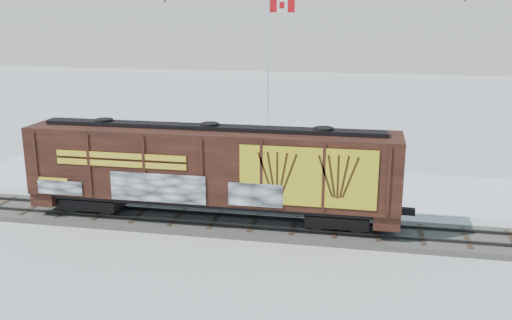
% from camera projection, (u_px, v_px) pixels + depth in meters
% --- Properties ---
extents(ground, '(500.00, 500.00, 0.00)m').
position_uv_depth(ground, '(254.00, 228.00, 28.24)').
color(ground, white).
rests_on(ground, ground).
extents(rail_track, '(50.00, 3.40, 0.43)m').
position_uv_depth(rail_track, '(254.00, 225.00, 28.20)').
color(rail_track, '#59544C').
rests_on(rail_track, ground).
extents(parking_strip, '(40.00, 8.00, 0.03)m').
position_uv_depth(parking_strip, '(278.00, 184.00, 35.35)').
color(parking_strip, white).
rests_on(parking_strip, ground).
extents(hopper_railcar, '(18.22, 3.06, 4.67)m').
position_uv_depth(hopper_railcar, '(211.00, 167.00, 27.88)').
color(hopper_railcar, black).
rests_on(hopper_railcar, rail_track).
extents(flagpole, '(2.30, 0.90, 11.52)m').
position_uv_depth(flagpole, '(270.00, 98.00, 41.44)').
color(flagpole, silver).
rests_on(flagpole, ground).
extents(car_silver, '(4.71, 2.30, 1.55)m').
position_uv_depth(car_silver, '(261.00, 170.00, 35.46)').
color(car_silver, silver).
rests_on(car_silver, parking_strip).
extents(car_white, '(4.54, 2.42, 1.42)m').
position_uv_depth(car_white, '(255.00, 171.00, 35.56)').
color(car_white, white).
rests_on(car_white, parking_strip).
extents(car_dark, '(4.67, 3.15, 1.26)m').
position_uv_depth(car_dark, '(353.00, 185.00, 33.07)').
color(car_dark, black).
rests_on(car_dark, parking_strip).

